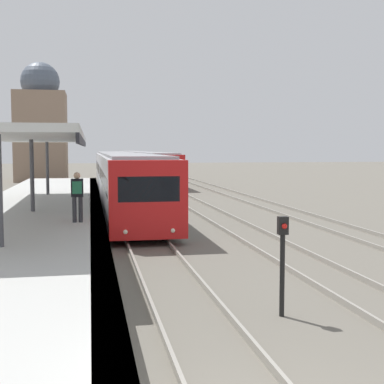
% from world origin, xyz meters
% --- Properties ---
extents(platform_canopy, '(4.00, 19.24, 3.00)m').
position_xyz_m(platform_canopy, '(-4.12, 16.20, 3.80)').
color(platform_canopy, beige).
rests_on(platform_canopy, station_platform).
extents(person_on_platform, '(0.40, 0.40, 1.66)m').
position_xyz_m(person_on_platform, '(-2.37, 12.65, 1.91)').
color(person_on_platform, '#2D2D33').
rests_on(person_on_platform, station_platform).
extents(train_near, '(2.71, 33.94, 3.10)m').
position_xyz_m(train_near, '(0.00, 29.58, 1.72)').
color(train_near, red).
rests_on(train_near, ground_plane).
extents(train_far, '(2.61, 49.57, 3.00)m').
position_xyz_m(train_far, '(4.10, 60.67, 1.67)').
color(train_far, red).
rests_on(train_far, ground_plane).
extents(signal_post_near, '(0.20, 0.21, 2.02)m').
position_xyz_m(signal_post_near, '(1.80, 4.67, 1.24)').
color(signal_post_near, black).
rests_on(signal_post_near, ground_plane).
extents(distant_domed_building, '(5.12, 5.12, 12.19)m').
position_xyz_m(distant_domed_building, '(-6.84, 52.11, 5.72)').
color(distant_domed_building, '#89705B').
rests_on(distant_domed_building, ground_plane).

